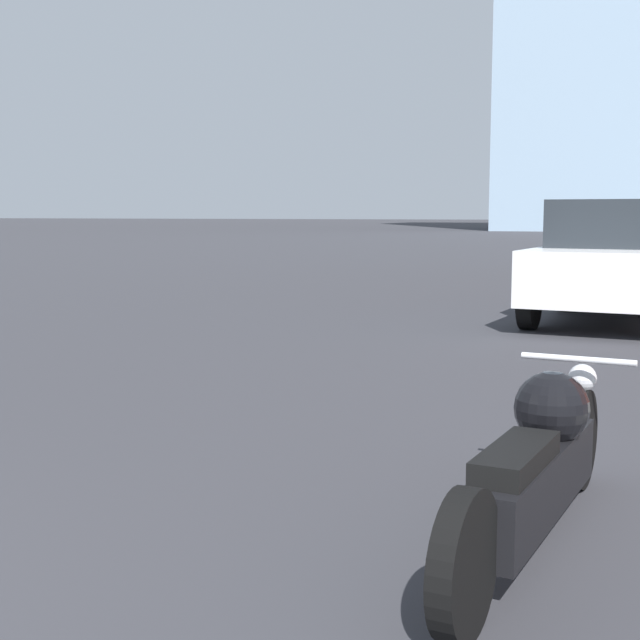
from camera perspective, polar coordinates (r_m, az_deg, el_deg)
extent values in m
cylinder|color=black|center=(5.29, 16.24, -7.33)|extent=(0.16, 0.57, 0.57)
cylinder|color=black|center=(3.40, 9.21, -15.19)|extent=(0.16, 0.57, 0.57)
cube|color=black|center=(4.32, 13.55, -10.09)|extent=(0.40, 1.57, 0.31)
sphere|color=black|center=(4.54, 14.61, -5.49)|extent=(0.37, 0.37, 0.37)
cube|color=black|center=(3.96, 12.45, -8.59)|extent=(0.29, 0.73, 0.10)
sphere|color=silver|center=(5.25, 16.44, -3.59)|extent=(0.16, 0.16, 0.16)
cylinder|color=silver|center=(5.09, 16.18, -2.43)|extent=(0.62, 0.10, 0.04)
cube|color=silver|center=(13.28, 18.25, 2.91)|extent=(2.21, 4.22, 0.72)
cube|color=#23282D|center=(13.26, 18.36, 5.89)|extent=(1.74, 2.09, 0.65)
cylinder|color=black|center=(14.70, 15.52, 1.94)|extent=(0.26, 0.72, 0.71)
cylinder|color=black|center=(12.24, 13.24, 1.07)|extent=(0.26, 0.72, 0.71)
cube|color=gold|center=(25.81, 19.83, 4.48)|extent=(2.13, 4.40, 0.66)
cylinder|color=black|center=(27.24, 18.20, 3.95)|extent=(0.24, 0.66, 0.65)
cylinder|color=black|center=(24.60, 17.45, 3.70)|extent=(0.24, 0.66, 0.65)
cylinder|color=black|center=(37.27, 18.86, 4.59)|extent=(0.23, 0.62, 0.61)
cylinder|color=black|center=(34.82, 18.90, 4.46)|extent=(0.23, 0.62, 0.61)
cylinder|color=black|center=(48.10, 19.78, 5.03)|extent=(0.25, 0.69, 0.68)
cylinder|color=black|center=(45.61, 19.44, 4.97)|extent=(0.25, 0.69, 0.68)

